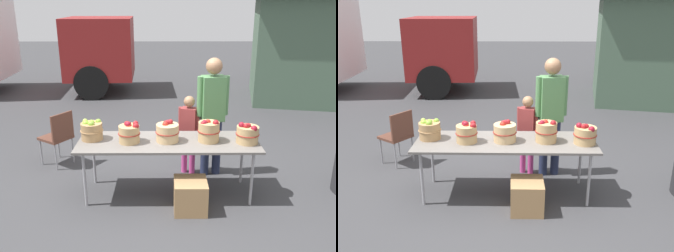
# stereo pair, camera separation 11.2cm
# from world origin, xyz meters

# --- Properties ---
(ground_plane) EXTENTS (40.00, 40.00, 0.00)m
(ground_plane) POSITION_xyz_m (0.00, 0.00, 0.00)
(ground_plane) COLOR #38383A
(market_table) EXTENTS (2.30, 0.76, 0.75)m
(market_table) POSITION_xyz_m (0.00, 0.00, 0.71)
(market_table) COLOR slate
(market_table) RESTS_ON ground
(apple_basket_green_0) EXTENTS (0.29, 0.29, 0.27)m
(apple_basket_green_0) POSITION_xyz_m (-0.98, 0.07, 0.88)
(apple_basket_green_0) COLOR #A87F51
(apple_basket_green_0) RESTS_ON market_table
(apple_basket_red_0) EXTENTS (0.28, 0.28, 0.27)m
(apple_basket_red_0) POSITION_xyz_m (-0.49, -0.03, 0.88)
(apple_basket_red_0) COLOR tan
(apple_basket_red_0) RESTS_ON market_table
(apple_basket_red_1) EXTENTS (0.30, 0.30, 0.28)m
(apple_basket_red_1) POSITION_xyz_m (-0.01, -0.00, 0.88)
(apple_basket_red_1) COLOR tan
(apple_basket_red_1) RESTS_ON market_table
(apple_basket_red_2) EXTENTS (0.29, 0.29, 0.30)m
(apple_basket_red_2) POSITION_xyz_m (0.51, -0.00, 0.89)
(apple_basket_red_2) COLOR tan
(apple_basket_red_2) RESTS_ON market_table
(apple_basket_red_3) EXTENTS (0.29, 0.29, 0.27)m
(apple_basket_red_3) POSITION_xyz_m (0.99, -0.06, 0.87)
(apple_basket_red_3) COLOR tan
(apple_basket_red_3) RESTS_ON market_table
(vendor_adult) EXTENTS (0.45, 0.27, 1.72)m
(vendor_adult) POSITION_xyz_m (0.63, 0.59, 1.01)
(vendor_adult) COLOR #262D4C
(vendor_adult) RESTS_ON ground
(child_customer) EXTENTS (0.30, 0.22, 1.18)m
(child_customer) POSITION_xyz_m (0.30, 0.62, 0.70)
(child_customer) COLOR #CC3F8C
(child_customer) RESTS_ON ground
(food_kiosk) EXTENTS (3.98, 3.51, 2.74)m
(food_kiosk) POSITION_xyz_m (3.78, 4.96, 1.38)
(food_kiosk) COLOR #47604C
(food_kiosk) RESTS_ON ground
(folding_chair) EXTENTS (0.55, 0.55, 0.86)m
(folding_chair) POSITION_xyz_m (-1.68, 0.91, 0.51)
(folding_chair) COLOR brown
(folding_chair) RESTS_ON ground
(produce_crate) EXTENTS (0.40, 0.40, 0.40)m
(produce_crate) POSITION_xyz_m (0.27, -0.41, 0.20)
(produce_crate) COLOR #A87F51
(produce_crate) RESTS_ON ground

